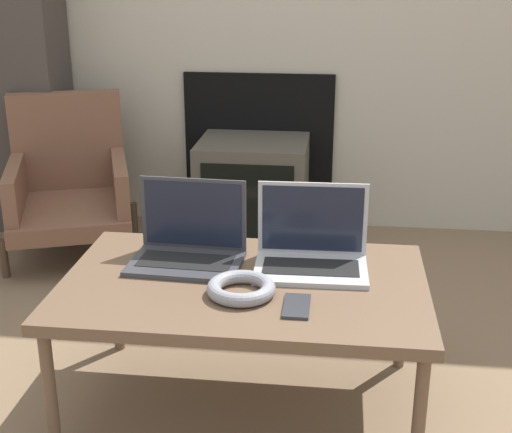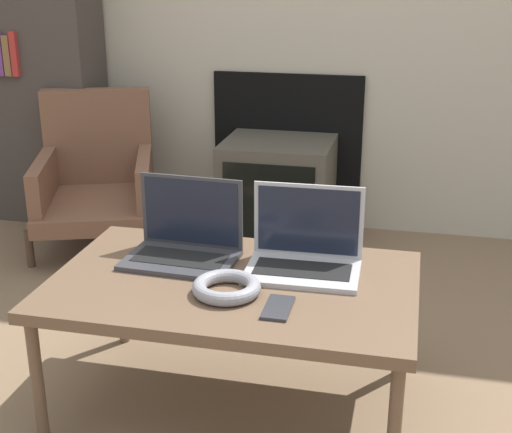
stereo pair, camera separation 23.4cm
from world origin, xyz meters
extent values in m
plane|color=#7A6047|center=(0.00, 0.00, 0.00)|extent=(14.00, 14.00, 0.00)
cube|color=black|center=(-0.15, 1.77, 0.40)|extent=(0.76, 0.03, 0.79)
cube|color=brown|center=(0.00, 0.10, 0.42)|extent=(1.08, 0.68, 0.04)
cylinder|color=brown|center=(-0.50, -0.20, 0.20)|extent=(0.04, 0.04, 0.40)
cylinder|color=brown|center=(0.50, -0.20, 0.20)|extent=(0.04, 0.04, 0.40)
cylinder|color=brown|center=(-0.50, 0.40, 0.20)|extent=(0.04, 0.04, 0.40)
cylinder|color=brown|center=(0.50, 0.40, 0.20)|extent=(0.04, 0.04, 0.40)
cube|color=#38383D|center=(-0.19, 0.18, 0.44)|extent=(0.35, 0.25, 0.02)
cube|color=black|center=(-0.19, 0.18, 0.45)|extent=(0.29, 0.14, 0.00)
cube|color=#38383D|center=(-0.19, 0.30, 0.57)|extent=(0.34, 0.02, 0.23)
cube|color=black|center=(-0.19, 0.29, 0.57)|extent=(0.31, 0.02, 0.21)
cube|color=#B2B2B7|center=(0.19, 0.18, 0.44)|extent=(0.35, 0.24, 0.02)
cube|color=black|center=(0.19, 0.18, 0.45)|extent=(0.29, 0.13, 0.00)
cube|color=#B2B2B7|center=(0.19, 0.30, 0.57)|extent=(0.34, 0.02, 0.23)
cube|color=black|center=(0.19, 0.29, 0.57)|extent=(0.31, 0.01, 0.21)
torus|color=gray|center=(0.01, 0.01, 0.46)|extent=(0.20, 0.20, 0.04)
cube|color=#333338|center=(0.17, -0.06, 0.44)|extent=(0.07, 0.14, 0.01)
cube|color=#4C473D|center=(-0.15, 1.53, 0.25)|extent=(0.53, 0.45, 0.50)
cube|color=black|center=(-0.15, 1.30, 0.25)|extent=(0.43, 0.01, 0.39)
cube|color=brown|center=(-0.97, 1.21, 0.22)|extent=(0.71, 0.79, 0.08)
cube|color=brown|center=(-1.06, 1.47, 0.49)|extent=(0.53, 0.27, 0.47)
cube|color=brown|center=(-1.19, 1.13, 0.36)|extent=(0.25, 0.57, 0.20)
cube|color=brown|center=(-0.75, 1.29, 0.36)|extent=(0.25, 0.57, 0.20)
cylinder|color=#4C3828|center=(-1.18, 0.94, 0.09)|extent=(0.04, 0.04, 0.18)
cylinder|color=#4C3828|center=(-0.75, 0.94, 0.09)|extent=(0.04, 0.04, 0.18)
cylinder|color=#4C3828|center=(-1.18, 1.49, 0.09)|extent=(0.04, 0.04, 0.18)
cylinder|color=#4C3828|center=(-0.75, 1.49, 0.09)|extent=(0.04, 0.04, 0.18)
cube|color=#3F3833|center=(-1.44, 1.61, 0.71)|extent=(0.64, 0.30, 1.42)
camera|label=1|loc=(0.26, -1.79, 1.33)|focal=50.00mm
camera|label=2|loc=(0.50, -1.75, 1.33)|focal=50.00mm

